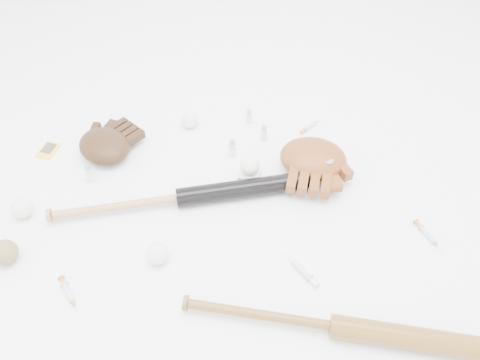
{
  "coord_description": "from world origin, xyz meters",
  "views": [
    {
      "loc": [
        0.02,
        -1.01,
        1.27
      ],
      "look_at": [
        0.04,
        0.08,
        0.06
      ],
      "focal_mm": 35.0,
      "sensor_mm": 36.0,
      "label": 1
    }
  ],
  "objects_px": {
    "bat_dark": "(180,198)",
    "bat_wood": "(334,326)",
    "pedestal": "(250,176)",
    "glove_dark": "(104,146)"
  },
  "relations": [
    {
      "from": "bat_wood",
      "to": "bat_dark",
      "type": "bearing_deg",
      "value": 144.81
    },
    {
      "from": "bat_dark",
      "to": "bat_wood",
      "type": "bearing_deg",
      "value": -54.96
    },
    {
      "from": "bat_dark",
      "to": "glove_dark",
      "type": "relative_size",
      "value": 3.71
    },
    {
      "from": "bat_wood",
      "to": "pedestal",
      "type": "relative_size",
      "value": 12.37
    },
    {
      "from": "bat_wood",
      "to": "glove_dark",
      "type": "bearing_deg",
      "value": 146.96
    },
    {
      "from": "bat_wood",
      "to": "pedestal",
      "type": "distance_m",
      "value": 0.62
    },
    {
      "from": "bat_dark",
      "to": "pedestal",
      "type": "relative_size",
      "value": 12.7
    },
    {
      "from": "bat_wood",
      "to": "pedestal",
      "type": "height_order",
      "value": "bat_wood"
    },
    {
      "from": "glove_dark",
      "to": "pedestal",
      "type": "distance_m",
      "value": 0.57
    },
    {
      "from": "bat_wood",
      "to": "glove_dark",
      "type": "xyz_separation_m",
      "value": [
        -0.76,
        0.73,
        0.01
      ]
    }
  ]
}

